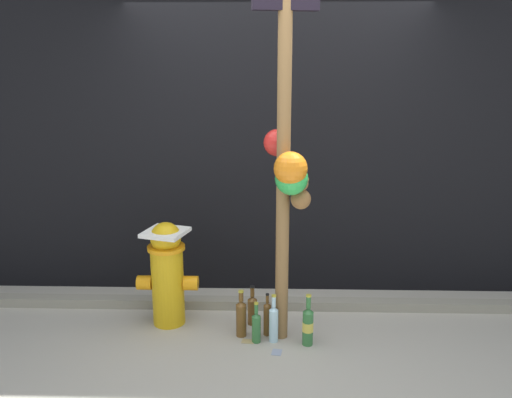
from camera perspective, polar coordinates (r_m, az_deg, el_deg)
ground_plane at (r=3.79m, az=2.20°, el=-17.57°), size 14.00×14.00×0.00m
building_wall at (r=4.57m, az=2.22°, el=8.14°), size 10.00×0.20×3.00m
curb_strip at (r=4.51m, az=2.10°, el=-11.41°), size 8.00×0.12×0.08m
memorial_post at (r=3.59m, az=3.37°, el=6.72°), size 0.45×0.57×2.71m
fire_hydrant at (r=4.17m, az=-9.72°, el=-7.86°), size 0.48×0.38×0.84m
bottle_0 at (r=4.21m, az=-0.40°, el=-11.98°), size 0.08×0.08×0.33m
bottle_1 at (r=3.97m, az=0.03°, el=-13.80°), size 0.07×0.07×0.32m
bottle_2 at (r=4.06m, az=1.24°, el=-12.92°), size 0.06×0.06×0.34m
bottle_3 at (r=3.94m, az=5.72°, el=-13.61°), size 0.08×0.08×0.40m
bottle_4 at (r=3.97m, az=1.95°, el=-13.40°), size 0.07×0.07×0.38m
bottle_5 at (r=4.04m, az=-1.63°, el=-12.84°), size 0.08×0.08×0.37m
litter_0 at (r=4.03m, az=-0.88°, el=-15.34°), size 0.10×0.08×0.01m
litter_2 at (r=3.90m, az=2.29°, el=-16.45°), size 0.08×0.10×0.01m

